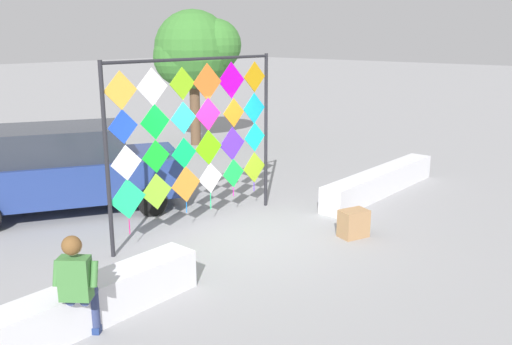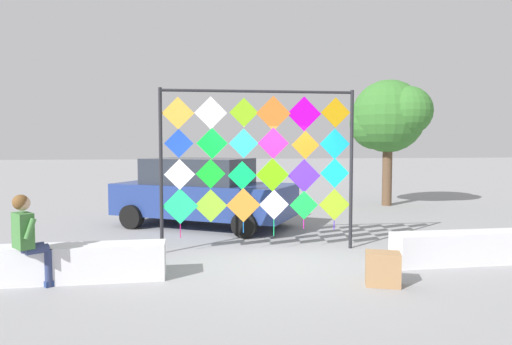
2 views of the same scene
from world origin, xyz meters
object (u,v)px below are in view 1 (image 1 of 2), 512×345
cardboard_box_large (354,223)px  tree_palm_like (194,51)px  kite_display_rack (197,129)px  seated_vendor (78,280)px  parked_car (66,168)px

cardboard_box_large → tree_palm_like: bearing=64.4°
cardboard_box_large → kite_display_rack: bearing=120.9°
kite_display_rack → tree_palm_like: (5.51, 5.88, 1.15)m
seated_vendor → parked_car: 5.50m
cardboard_box_large → tree_palm_like: (4.01, 8.38, 2.82)m
kite_display_rack → parked_car: 3.25m
parked_car → tree_palm_like: tree_palm_like is taller
parked_car → tree_palm_like: (6.51, 2.95, 2.17)m
kite_display_rack → cardboard_box_large: 3.36m
seated_vendor → tree_palm_like: size_ratio=0.32×
seated_vendor → cardboard_box_large: bearing=-6.9°
seated_vendor → tree_palm_like: (9.22, 7.75, 2.25)m
cardboard_box_large → seated_vendor: bearing=173.1°
parked_car → cardboard_box_large: 6.01m
parked_car → kite_display_rack: bearing=-71.0°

